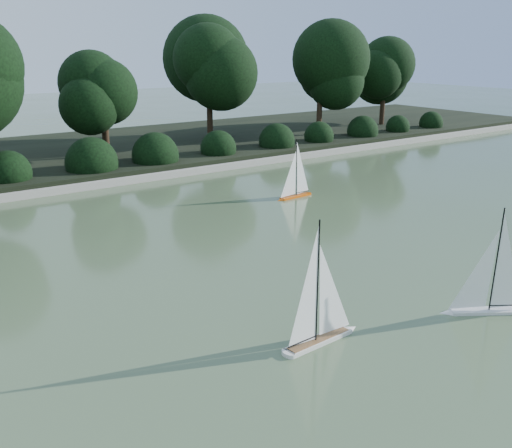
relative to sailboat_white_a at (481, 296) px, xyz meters
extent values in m
plane|color=#35472A|center=(-1.40, 0.87, -0.25)|extent=(80.00, 80.00, 0.00)
cube|color=gray|center=(-1.40, 9.87, -0.16)|extent=(40.00, 0.35, 0.18)
cube|color=black|center=(-1.40, 13.87, -0.10)|extent=(40.00, 8.00, 0.30)
cylinder|color=black|center=(-0.40, 12.27, 0.38)|extent=(0.20, 0.20, 1.26)
sphere|color=black|center=(-0.40, 12.27, 1.96)|extent=(2.10, 2.10, 2.10)
cylinder|color=black|center=(3.60, 12.97, 0.61)|extent=(0.20, 0.20, 1.73)
sphere|color=black|center=(3.60, 12.97, 2.74)|extent=(2.80, 2.80, 2.80)
cylinder|color=black|center=(7.60, 11.87, 0.49)|extent=(0.20, 0.20, 1.48)
sphere|color=black|center=(7.60, 11.87, 2.36)|extent=(2.52, 2.52, 2.52)
cylinder|color=black|center=(11.60, 12.47, 0.45)|extent=(0.20, 0.20, 1.40)
sphere|color=black|center=(11.60, 12.47, 2.16)|extent=(2.24, 2.24, 2.24)
sphere|color=black|center=(-3.40, 10.77, 0.20)|extent=(1.10, 1.10, 1.10)
sphere|color=black|center=(-1.40, 10.77, 0.20)|extent=(1.10, 1.10, 1.10)
sphere|color=black|center=(0.60, 10.77, 0.20)|extent=(1.10, 1.10, 1.10)
sphere|color=black|center=(2.60, 10.77, 0.20)|extent=(1.10, 1.10, 1.10)
sphere|color=black|center=(4.60, 10.77, 0.20)|extent=(1.10, 1.10, 1.10)
sphere|color=black|center=(6.60, 10.77, 0.20)|extent=(1.10, 1.10, 1.10)
sphere|color=black|center=(8.60, 10.77, 0.20)|extent=(1.10, 1.10, 1.10)
sphere|color=black|center=(10.60, 10.77, 0.20)|extent=(1.10, 1.10, 1.10)
sphere|color=black|center=(12.60, 10.77, 0.20)|extent=(1.10, 1.10, 1.10)
cube|color=silver|center=(0.07, -0.05, -0.20)|extent=(0.88, 0.66, 0.09)
cone|color=silver|center=(-0.38, 0.25, -0.20)|extent=(0.26, 0.26, 0.19)
cylinder|color=black|center=(0.11, -0.07, 0.57)|extent=(0.03, 0.03, 1.45)
cylinder|color=black|center=(0.28, -0.18, -0.10)|extent=(0.37, 0.25, 0.01)
cube|color=silver|center=(-2.31, 0.65, -0.20)|extent=(0.99, 0.25, 0.10)
cone|color=silver|center=(-1.74, 0.68, -0.20)|extent=(0.21, 0.21, 0.20)
cylinder|color=silver|center=(-2.80, 0.62, -0.20)|extent=(0.12, 0.12, 0.10)
cube|color=olive|center=(-2.31, 0.65, -0.15)|extent=(0.91, 0.20, 0.01)
cylinder|color=black|center=(-2.36, 0.64, 0.61)|extent=(0.02, 0.02, 1.53)
cylinder|color=black|center=(-2.58, 0.63, -0.09)|extent=(0.45, 0.04, 0.02)
cube|color=#D95309|center=(1.86, 6.20, -0.21)|extent=(0.87, 0.23, 0.09)
cone|color=#D95309|center=(1.36, 6.16, -0.21)|extent=(0.18, 0.18, 0.17)
cylinder|color=#D95309|center=(2.29, 6.23, -0.21)|extent=(0.11, 0.11, 0.09)
cylinder|color=black|center=(1.91, 6.20, 0.51)|extent=(0.02, 0.02, 1.34)
cylinder|color=black|center=(2.10, 6.21, -0.11)|extent=(0.40, 0.04, 0.01)
camera|label=1|loc=(-6.52, -3.94, 3.21)|focal=40.00mm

